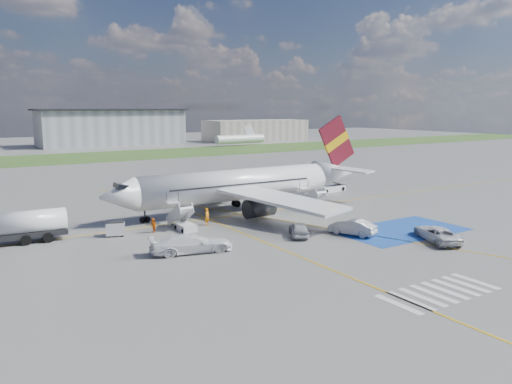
% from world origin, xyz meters
% --- Properties ---
extents(ground, '(400.00, 400.00, 0.00)m').
position_xyz_m(ground, '(0.00, 0.00, 0.00)').
color(ground, '#60605E').
rests_on(ground, ground).
extents(grass_strip, '(400.00, 30.00, 0.01)m').
position_xyz_m(grass_strip, '(0.00, 95.00, 0.01)').
color(grass_strip, '#2D4C1E').
rests_on(grass_strip, ground).
extents(taxiway_line_main, '(120.00, 0.20, 0.01)m').
position_xyz_m(taxiway_line_main, '(0.00, 12.00, 0.01)').
color(taxiway_line_main, gold).
rests_on(taxiway_line_main, ground).
extents(taxiway_line_cross, '(0.20, 60.00, 0.01)m').
position_xyz_m(taxiway_line_cross, '(-5.00, -10.00, 0.01)').
color(taxiway_line_cross, gold).
rests_on(taxiway_line_cross, ground).
extents(taxiway_line_diag, '(20.71, 56.45, 0.01)m').
position_xyz_m(taxiway_line_diag, '(0.00, 12.00, 0.01)').
color(taxiway_line_diag, gold).
rests_on(taxiway_line_diag, ground).
extents(staging_box, '(14.00, 8.00, 0.01)m').
position_xyz_m(staging_box, '(10.00, -4.00, 0.01)').
color(staging_box, '#1A459E').
rests_on(staging_box, ground).
extents(crosswalk, '(9.00, 4.00, 0.01)m').
position_xyz_m(crosswalk, '(-1.80, -18.00, 0.01)').
color(crosswalk, silver).
rests_on(crosswalk, ground).
extents(terminal_centre, '(48.00, 18.00, 12.00)m').
position_xyz_m(terminal_centre, '(20.00, 135.00, 6.00)').
color(terminal_centre, gray).
rests_on(terminal_centre, ground).
extents(terminal_east, '(40.00, 16.00, 8.00)m').
position_xyz_m(terminal_east, '(75.00, 128.00, 4.00)').
color(terminal_east, gray).
rests_on(terminal_east, ground).
extents(airliner, '(36.81, 32.95, 11.92)m').
position_xyz_m(airliner, '(1.51, 14.00, 3.39)').
color(airliner, silver).
rests_on(airliner, ground).
extents(airstairs_fwd, '(1.90, 5.20, 3.60)m').
position_xyz_m(airstairs_fwd, '(-9.50, 8.70, 0.62)').
color(airstairs_fwd, silver).
rests_on(airstairs_fwd, ground).
extents(airstairs_aft, '(1.90, 5.20, 3.60)m').
position_xyz_m(airstairs_aft, '(9.00, 8.70, 0.62)').
color(airstairs_aft, silver).
rests_on(airstairs_aft, ground).
extents(fuel_tanker, '(9.28, 3.02, 3.12)m').
position_xyz_m(fuel_tanker, '(-25.45, 12.27, 1.31)').
color(fuel_tanker, black).
rests_on(fuel_tanker, ground).
extents(gpu_cart, '(2.08, 1.65, 1.52)m').
position_xyz_m(gpu_cart, '(-16.58, 9.99, 0.69)').
color(gpu_cart, silver).
rests_on(gpu_cart, ground).
extents(belt_loader, '(5.76, 2.72, 1.67)m').
position_xyz_m(belt_loader, '(20.15, 19.17, 0.42)').
color(belt_loader, silver).
rests_on(belt_loader, ground).
extents(car_silver_a, '(3.67, 4.63, 1.48)m').
position_xyz_m(car_silver_a, '(-0.75, -0.10, 0.74)').
color(car_silver_a, silver).
rests_on(car_silver_a, ground).
extents(car_silver_b, '(3.53, 5.17, 1.61)m').
position_xyz_m(car_silver_b, '(4.22, -2.61, 0.81)').
color(car_silver_b, '#A9ABB0').
rests_on(car_silver_b, ground).
extents(van_white_a, '(4.37, 5.70, 1.94)m').
position_xyz_m(van_white_a, '(9.72, -8.76, 0.97)').
color(van_white_a, silver).
rests_on(van_white_a, ground).
extents(van_white_b, '(6.00, 3.45, 2.21)m').
position_xyz_m(van_white_b, '(-12.51, 0.47, 1.10)').
color(van_white_b, white).
rests_on(van_white_b, ground).
extents(crew_fwd, '(0.85, 0.80, 1.95)m').
position_xyz_m(crew_fwd, '(-6.47, 9.26, 0.98)').
color(crew_fwd, orange).
rests_on(crew_fwd, ground).
extents(crew_nose, '(0.71, 0.85, 1.58)m').
position_xyz_m(crew_nose, '(-12.82, 9.20, 0.79)').
color(crew_nose, orange).
rests_on(crew_nose, ground).
extents(crew_aft, '(0.91, 0.96, 1.59)m').
position_xyz_m(crew_aft, '(7.96, 8.95, 0.79)').
color(crew_aft, orange).
rests_on(crew_aft, ground).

